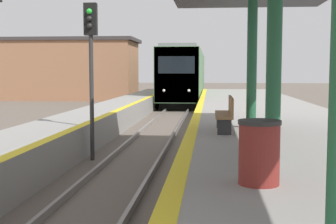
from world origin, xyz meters
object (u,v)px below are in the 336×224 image
(train, at_px, (186,75))
(bench, at_px, (226,113))
(signal_mid, at_px, (91,51))
(trash_bin, at_px, (259,152))

(train, distance_m, bench, 27.80)
(train, bearing_deg, signal_mid, -92.63)
(train, distance_m, signal_mid, 27.11)
(trash_bin, bearing_deg, bench, 92.63)
(train, xyz_separation_m, bench, (2.56, -27.67, -0.75))
(signal_mid, bearing_deg, bench, -8.93)
(train, xyz_separation_m, signal_mid, (-1.25, -27.07, 0.92))
(trash_bin, height_order, bench, bench)
(train, height_order, trash_bin, train)
(signal_mid, bearing_deg, train, 87.37)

